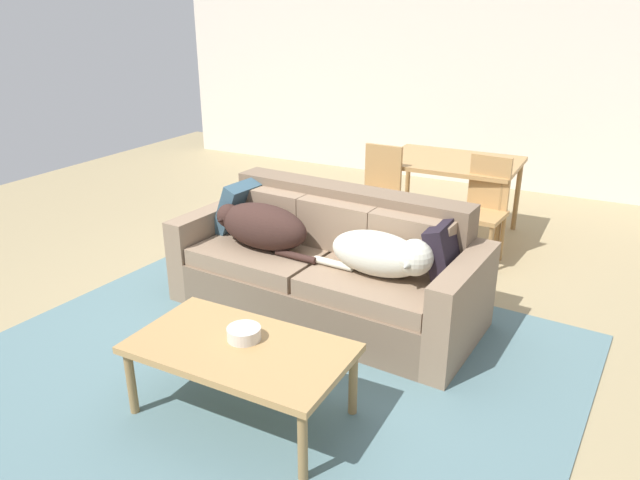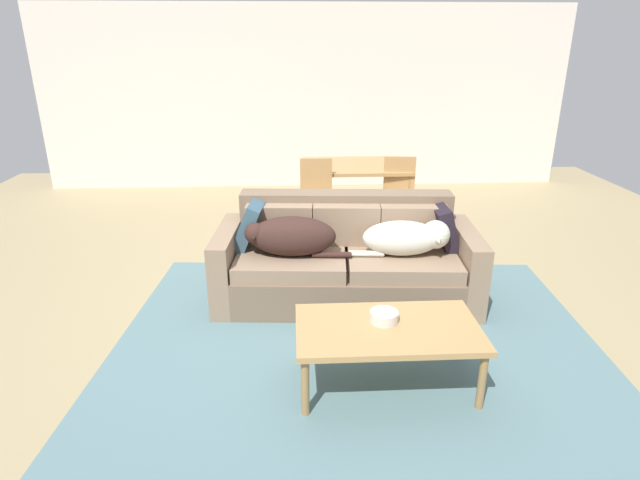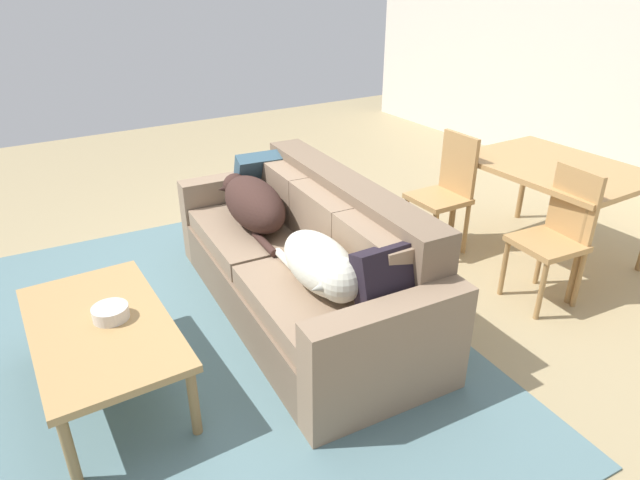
{
  "view_description": "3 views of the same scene",
  "coord_description": "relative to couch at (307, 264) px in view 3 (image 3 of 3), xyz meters",
  "views": [
    {
      "loc": [
        2.03,
        -3.5,
        2.14
      ],
      "look_at": [
        0.28,
        -0.18,
        0.65
      ],
      "focal_mm": 33.26,
      "sensor_mm": 36.0,
      "label": 1
    },
    {
      "loc": [
        -0.21,
        -4.15,
        2.15
      ],
      "look_at": [
        0.0,
        -0.04,
        0.57
      ],
      "focal_mm": 28.97,
      "sensor_mm": 36.0,
      "label": 2
    },
    {
      "loc": [
        2.95,
        -1.54,
        2.09
      ],
      "look_at": [
        0.45,
        0.01,
        0.62
      ],
      "focal_mm": 30.79,
      "sensor_mm": 36.0,
      "label": 3
    }
  ],
  "objects": [
    {
      "name": "bowl_on_coffee_table",
      "position": [
        0.12,
        -1.26,
        0.14
      ],
      "size": [
        0.19,
        0.19,
        0.07
      ],
      "primitive_type": "cylinder",
      "color": "silver",
      "rests_on": "coffee_table"
    },
    {
      "name": "throw_pillow_by_right_arm",
      "position": [
        0.86,
        -0.01,
        0.3
      ],
      "size": [
        0.22,
        0.39,
        0.4
      ],
      "primitive_type": "cube",
      "rotation": [
        0.0,
        -0.27,
        -0.01
      ],
      "color": "black",
      "rests_on": "couch"
    },
    {
      "name": "couch",
      "position": [
        0.0,
        0.0,
        0.0
      ],
      "size": [
        2.3,
        1.1,
        0.89
      ],
      "rotation": [
        0.0,
        0.0,
        -0.07
      ],
      "color": "brown",
      "rests_on": "ground"
    },
    {
      "name": "dog_on_right_cushion",
      "position": [
        0.5,
        -0.19,
        0.28
      ],
      "size": [
        0.84,
        0.39,
        0.31
      ],
      "rotation": [
        0.0,
        0.0,
        -0.07
      ],
      "color": "beige",
      "rests_on": "couch"
    },
    {
      "name": "dog_on_left_cushion",
      "position": [
        -0.49,
        -0.14,
        0.29
      ],
      "size": [
        0.89,
        0.39,
        0.34
      ],
      "rotation": [
        0.0,
        0.0,
        -0.07
      ],
      "color": "#36221D",
      "rests_on": "couch"
    },
    {
      "name": "dining_chair_near_left",
      "position": [
        -0.2,
        1.4,
        0.18
      ],
      "size": [
        0.41,
        0.41,
        0.94
      ],
      "rotation": [
        0.0,
        0.0,
        -0.02
      ],
      "color": "tan",
      "rests_on": "ground"
    },
    {
      "name": "coffee_table",
      "position": [
        0.14,
        -1.32,
        0.06
      ],
      "size": [
        1.18,
        0.66,
        0.44
      ],
      "color": "tan",
      "rests_on": "ground"
    },
    {
      "name": "dining_chair_near_right",
      "position": [
        0.76,
        1.48,
        0.17
      ],
      "size": [
        0.44,
        0.44,
        0.93
      ],
      "rotation": [
        0.0,
        0.0,
        -0.1
      ],
      "color": "tan",
      "rests_on": "ground"
    },
    {
      "name": "throw_pillow_by_left_arm",
      "position": [
        -0.85,
        0.11,
        0.31
      ],
      "size": [
        0.31,
        0.45,
        0.43
      ],
      "primitive_type": "cube",
      "rotation": [
        0.0,
        0.39,
        -0.11
      ],
      "color": "#365364",
      "rests_on": "couch"
    },
    {
      "name": "dining_table",
      "position": [
        0.31,
        2.0,
        0.34
      ],
      "size": [
        1.26,
        0.95,
        0.75
      ],
      "color": "tan",
      "rests_on": "ground"
    },
    {
      "name": "area_rug",
      "position": [
        -0.0,
        -0.93,
        -0.33
      ],
      "size": [
        3.87,
        3.48,
        0.01
      ],
      "primitive_type": "cube",
      "rotation": [
        0.0,
        0.0,
        -0.07
      ],
      "color": "slate",
      "rests_on": "ground"
    },
    {
      "name": "ground_plane",
      "position": [
        -0.24,
        -0.04,
        -0.34
      ],
      "size": [
        10.0,
        10.0,
        0.0
      ],
      "primitive_type": "plane",
      "color": "tan"
    }
  ]
}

